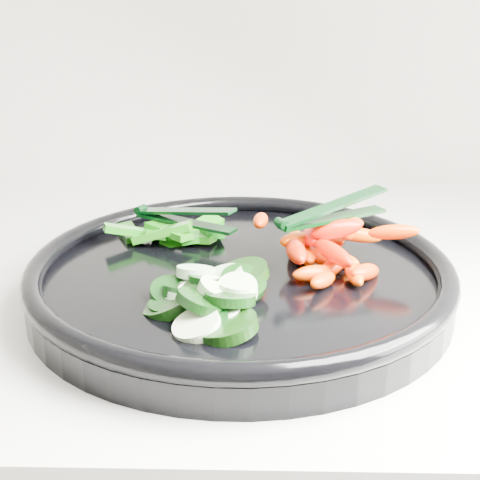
{
  "coord_description": "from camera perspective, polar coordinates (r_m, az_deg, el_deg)",
  "views": [
    {
      "loc": [
        0.23,
        1.08,
        1.19
      ],
      "look_at": [
        0.22,
        1.62,
        0.99
      ],
      "focal_mm": 50.0,
      "sensor_mm": 36.0,
      "label": 1
    }
  ],
  "objects": [
    {
      "name": "tong_pepper",
      "position": [
        0.66,
        -4.97,
        2.04
      ],
      "size": [
        0.11,
        0.07,
        0.02
      ],
      "color": "black",
      "rests_on": "pepper_pile"
    },
    {
      "name": "pepper_pile",
      "position": [
        0.67,
        -5.65,
        0.58
      ],
      "size": [
        0.12,
        0.08,
        0.04
      ],
      "color": "#0A6A11",
      "rests_on": "veggie_tray"
    },
    {
      "name": "carrot_pile",
      "position": [
        0.6,
        7.22,
        -0.6
      ],
      "size": [
        0.15,
        0.14,
        0.05
      ],
      "color": "#FC2100",
      "rests_on": "veggie_tray"
    },
    {
      "name": "cucumber_pile",
      "position": [
        0.53,
        -2.98,
        -4.97
      ],
      "size": [
        0.11,
        0.14,
        0.04
      ],
      "color": "black",
      "rests_on": "veggie_tray"
    },
    {
      "name": "tong_carrot",
      "position": [
        0.6,
        7.68,
        2.32
      ],
      "size": [
        0.1,
        0.07,
        0.02
      ],
      "color": "black",
      "rests_on": "carrot_pile"
    },
    {
      "name": "veggie_tray",
      "position": [
        0.59,
        -0.0,
        -3.13
      ],
      "size": [
        0.44,
        0.44,
        0.04
      ],
      "color": "black",
      "rests_on": "counter"
    }
  ]
}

